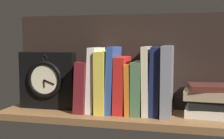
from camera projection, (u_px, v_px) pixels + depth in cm
name	position (u px, v px, depth cm)	size (l,w,h in cm)	color
ground_plane	(121.00, 116.00, 110.43)	(91.60, 23.26, 2.50)	brown
back_panel	(127.00, 61.00, 119.21)	(91.60, 1.20, 37.02)	black
book_maroon_dawkins	(86.00, 86.00, 114.79)	(4.07, 16.53, 18.94)	maroon
book_white_catcher	(95.00, 79.00, 113.65)	(2.79, 14.38, 24.11)	silver
book_yellow_seinlanguage	(104.00, 81.00, 112.84)	(3.85, 16.10, 22.78)	gold
book_blue_modern	(113.00, 79.00, 111.93)	(2.37, 14.91, 24.49)	#2D4C8E
book_red_requiem	(122.00, 85.00, 111.29)	(3.82, 14.31, 20.73)	red
book_orange_pandolfini	(130.00, 88.00, 110.66)	(1.83, 14.66, 18.26)	orange
book_green_romantic	(138.00, 87.00, 109.90)	(3.50, 14.90, 19.17)	#476B44
book_cream_twain	(147.00, 80.00, 108.86)	(2.36, 14.21, 24.61)	beige
book_navy_bierce	(156.00, 81.00, 108.07)	(3.69, 13.87, 24.45)	#192147
book_gray_chess	(167.00, 81.00, 107.08)	(3.67, 16.78, 24.90)	gray
framed_clock	(47.00, 80.00, 117.27)	(22.28, 6.15, 22.28)	black
book_stack_side	(209.00, 101.00, 105.10)	(17.94, 13.92, 11.36)	beige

